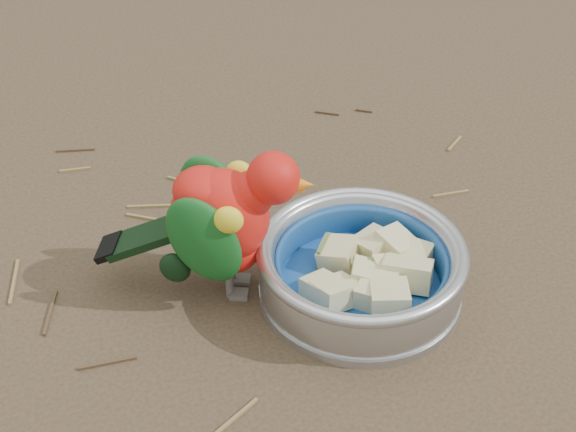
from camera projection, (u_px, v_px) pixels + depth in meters
name	position (u px, v px, depth m)	size (l,w,h in m)	color
ground	(394.00, 351.00, 0.74)	(60.00, 60.00, 0.00)	#473626
food_bowl	(360.00, 288.00, 0.79)	(0.20, 0.20, 0.02)	#B2B2BA
bowl_wall	(361.00, 265.00, 0.78)	(0.20, 0.20, 0.04)	#B2B2BA
fruit_wedges	(361.00, 271.00, 0.78)	(0.12, 0.12, 0.03)	beige
lory_parrot	(224.00, 227.00, 0.76)	(0.09, 0.19, 0.16)	red
ground_debris	(360.00, 332.00, 0.75)	(0.90, 0.80, 0.01)	olive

